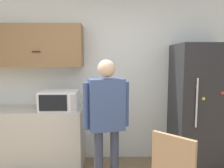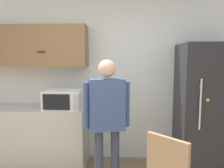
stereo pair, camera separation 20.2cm
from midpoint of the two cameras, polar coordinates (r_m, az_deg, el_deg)
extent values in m
cube|color=silver|center=(3.56, -5.21, 1.77)|extent=(6.00, 0.06, 2.70)
cube|color=#BCB7AD|center=(3.73, -24.88, -12.70)|extent=(1.97, 0.60, 0.91)
cube|color=olive|center=(3.66, -25.12, 9.03)|extent=(1.97, 0.34, 0.62)
cube|color=black|center=(3.36, -20.88, 7.89)|extent=(0.12, 0.01, 0.01)
cube|color=white|center=(3.27, -15.26, -4.16)|extent=(0.54, 0.36, 0.28)
cube|color=black|center=(3.11, -16.99, -4.78)|extent=(0.38, 0.01, 0.22)
cube|color=#B2B2B2|center=(3.04, -11.93, -4.87)|extent=(0.08, 0.01, 0.23)
cylinder|color=#33384C|center=(2.92, -5.59, -19.14)|extent=(0.11, 0.11, 0.77)
cylinder|color=#33384C|center=(2.95, -1.41, -18.76)|extent=(0.11, 0.11, 0.77)
cube|color=#384C7A|center=(2.70, -3.59, -5.40)|extent=(0.47, 0.32, 0.64)
sphere|color=#D8AD8C|center=(2.65, -3.66, 4.04)|extent=(0.22, 0.22, 0.22)
cylinder|color=#384C7A|center=(2.67, -9.01, -5.77)|extent=(0.07, 0.07, 0.57)
cylinder|color=#384C7A|center=(2.77, 1.63, -5.25)|extent=(0.07, 0.07, 0.57)
cube|color=#232326|center=(3.47, 20.61, -5.80)|extent=(0.79, 0.72, 1.86)
cylinder|color=silver|center=(3.01, 19.50, -4.69)|extent=(0.02, 0.02, 0.65)
cube|color=yellow|center=(3.05, 21.09, -3.61)|extent=(0.04, 0.01, 0.04)
cube|color=red|center=(3.00, 19.58, -0.62)|extent=(0.04, 0.01, 0.04)
cube|color=red|center=(3.14, 25.32, -2.13)|extent=(0.04, 0.01, 0.04)
cube|color=#997551|center=(2.08, 12.75, -19.73)|extent=(0.32, 0.30, 0.52)
camera|label=1|loc=(0.10, -92.22, -0.26)|focal=35.00mm
camera|label=2|loc=(0.10, 87.78, 0.26)|focal=35.00mm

